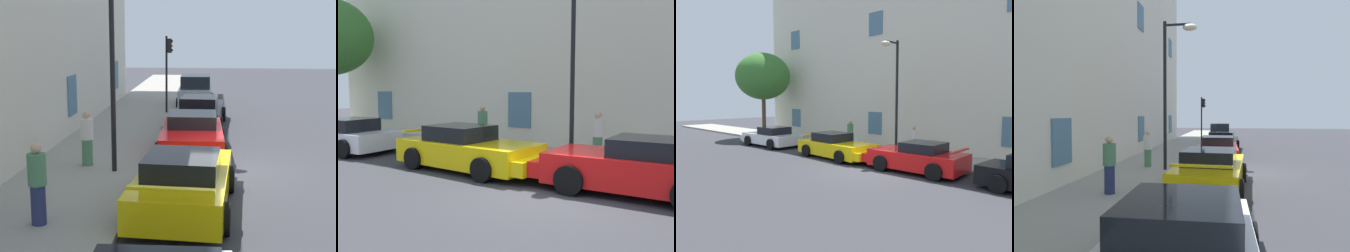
# 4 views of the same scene
# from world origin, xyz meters

# --- Properties ---
(ground_plane) EXTENTS (80.00, 80.00, 0.00)m
(ground_plane) POSITION_xyz_m (0.00, 0.00, 0.00)
(ground_plane) COLOR #333338
(sidewalk) EXTENTS (60.00, 3.54, 0.14)m
(sidewalk) POSITION_xyz_m (0.00, 4.16, 0.07)
(sidewalk) COLOR gray
(sidewalk) RESTS_ON ground
(building_facade) EXTENTS (32.37, 5.48, 14.30)m
(building_facade) POSITION_xyz_m (0.00, 8.42, 7.16)
(building_facade) COLOR beige
(building_facade) RESTS_ON ground
(sportscar_yellow_flank) EXTENTS (5.02, 2.44, 1.36)m
(sportscar_yellow_flank) POSITION_xyz_m (-3.14, 1.18, 0.60)
(sportscar_yellow_flank) COLOR yellow
(sportscar_yellow_flank) RESTS_ON ground
(sportscar_white_middle) EXTENTS (4.56, 2.26, 1.36)m
(sportscar_white_middle) POSITION_xyz_m (1.58, 1.23, 0.62)
(sportscar_white_middle) COLOR red
(sportscar_white_middle) RESTS_ON ground
(sportscar_tail_end) EXTENTS (5.05, 2.26, 1.32)m
(sportscar_tail_end) POSITION_xyz_m (7.04, 1.13, 0.58)
(sportscar_tail_end) COLOR black
(sportscar_tail_end) RESTS_ON ground
(hatchback_parked) EXTENTS (3.56, 1.94, 1.69)m
(hatchback_parked) POSITION_xyz_m (12.45, 1.54, 0.77)
(hatchback_parked) COLOR #B2B7BC
(hatchback_parked) RESTS_ON ground
(traffic_light) EXTENTS (0.22, 0.36, 3.61)m
(traffic_light) POSITION_xyz_m (9.64, 2.74, 2.60)
(traffic_light) COLOR black
(traffic_light) RESTS_ON sidewalk
(street_lamp) EXTENTS (0.44, 1.42, 6.18)m
(street_lamp) POSITION_xyz_m (-0.80, 2.90, 4.36)
(street_lamp) COLOR black
(street_lamp) RESTS_ON sidewalk
(pedestrian_admiring) EXTENTS (0.52, 0.52, 1.61)m
(pedestrian_admiring) POSITION_xyz_m (-0.26, 4.20, 0.95)
(pedestrian_admiring) COLOR #4C7F59
(pedestrian_admiring) RESTS_ON sidewalk
(pedestrian_strolling) EXTENTS (0.52, 0.52, 1.71)m
(pedestrian_strolling) POSITION_xyz_m (-4.89, 4.05, 1.01)
(pedestrian_strolling) COLOR navy
(pedestrian_strolling) RESTS_ON sidewalk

